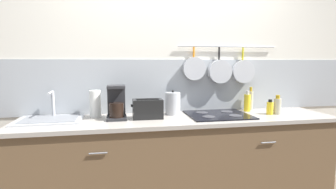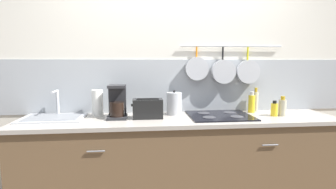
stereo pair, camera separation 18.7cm
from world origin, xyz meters
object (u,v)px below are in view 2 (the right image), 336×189
toaster (148,109)px  kettle (174,103)px  coffee_maker (117,104)px  bottle_sesame_oil (252,103)px  bottle_vinegar (282,107)px  paper_towel_roll (98,103)px  bottle_dish_soap (256,101)px  bottle_hot_sauce (274,109)px

toaster → kettle: 0.30m
coffee_maker → bottle_sesame_oil: coffee_maker is taller
toaster → bottle_vinegar: bearing=-1.6°
paper_towel_roll → bottle_dish_soap: 1.60m
kettle → bottle_hot_sauce: kettle is taller
bottle_hot_sauce → bottle_sesame_oil: bearing=125.8°
toaster → bottle_sesame_oil: bottle_sesame_oil is taller
bottle_hot_sauce → coffee_maker: bearing=176.6°
paper_towel_roll → kettle: paper_towel_roll is taller
kettle → bottle_vinegar: (1.02, -0.18, -0.03)m
bottle_hot_sauce → bottle_vinegar: bearing=-1.4°
bottle_sesame_oil → bottle_hot_sauce: bearing=-54.2°
coffee_maker → kettle: coffee_maker is taller
kettle → bottle_hot_sauce: size_ratio=1.63×
paper_towel_roll → bottle_vinegar: (1.75, -0.20, -0.04)m
paper_towel_roll → bottle_hot_sauce: (1.67, -0.20, -0.06)m
paper_towel_roll → bottle_hot_sauce: size_ratio=1.69×
toaster → bottle_sesame_oil: bearing=8.7°
coffee_maker → bottle_vinegar: bearing=-3.3°
bottle_hot_sauce → bottle_dish_soap: bearing=105.2°
bottle_sesame_oil → bottle_dish_soap: size_ratio=0.87×
bottle_dish_soap → bottle_vinegar: bottle_dish_soap is taller
paper_towel_roll → bottle_dish_soap: size_ratio=1.01×
paper_towel_roll → coffee_maker: size_ratio=0.82×
kettle → bottle_vinegar: kettle is taller
toaster → bottle_vinegar: (1.28, -0.04, -0.01)m
paper_towel_roll → bottle_vinegar: paper_towel_roll is taller
bottle_hot_sauce → bottle_vinegar: (0.08, -0.00, 0.02)m
bottle_sesame_oil → bottle_dish_soap: (0.07, 0.06, 0.01)m
bottle_dish_soap → bottle_vinegar: size_ratio=1.31×
paper_towel_roll → toaster: 0.50m
coffee_maker → toaster: (0.28, -0.06, -0.04)m
coffee_maker → toaster: 0.29m
bottle_dish_soap → bottle_hot_sauce: bottle_dish_soap is taller
coffee_maker → toaster: bearing=-11.4°
bottle_vinegar → paper_towel_roll: bearing=173.5°
coffee_maker → toaster: coffee_maker is taller
coffee_maker → bottle_hot_sauce: (1.48, -0.09, -0.06)m
bottle_sesame_oil → coffee_maker: bearing=-175.5°
bottle_dish_soap → bottle_vinegar: 0.30m
bottle_hot_sauce → kettle: bearing=169.1°
paper_towel_roll → kettle: size_ratio=1.04×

